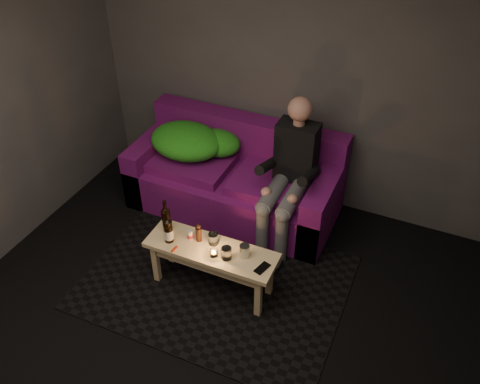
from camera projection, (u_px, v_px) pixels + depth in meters
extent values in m
plane|color=black|center=(183.00, 364.00, 3.66)|extent=(4.50, 4.50, 0.00)
plane|color=#494649|center=(298.00, 74.00, 4.48)|extent=(4.00, 0.00, 4.00)
cube|color=black|center=(215.00, 281.00, 4.28)|extent=(2.15, 1.57, 0.01)
cube|color=#640D65|center=(234.00, 191.00, 4.94)|extent=(1.97, 0.88, 0.41)
cube|color=#640D65|center=(248.00, 137.00, 4.92)|extent=(1.97, 0.22, 0.43)
cube|color=#640D65|center=(155.00, 161.00, 5.17)|extent=(0.20, 0.88, 0.61)
cube|color=#640D65|center=(323.00, 207.00, 4.59)|extent=(0.20, 0.88, 0.61)
cube|color=#640D65|center=(193.00, 163.00, 4.89)|extent=(0.74, 0.59, 0.10)
cube|color=#640D65|center=(273.00, 184.00, 4.62)|extent=(0.74, 0.59, 0.10)
ellipsoid|color=#188718|center=(186.00, 141.00, 4.83)|extent=(0.71, 0.55, 0.29)
ellipsoid|color=#188718|center=(219.00, 143.00, 4.86)|extent=(0.43, 0.35, 0.24)
ellipsoid|color=#188718|center=(174.00, 136.00, 5.03)|extent=(0.31, 0.26, 0.16)
cube|color=black|center=(297.00, 151.00, 4.42)|extent=(0.35, 0.22, 0.54)
sphere|color=tan|center=(300.00, 109.00, 4.17)|extent=(0.21, 0.21, 0.21)
cylinder|color=#52545D|center=(273.00, 193.00, 4.40)|extent=(0.14, 0.49, 0.14)
cylinder|color=#52545D|center=(292.00, 198.00, 4.34)|extent=(0.14, 0.49, 0.14)
cylinder|color=#52545D|center=(262.00, 233.00, 4.40)|extent=(0.11, 0.11, 0.50)
cylinder|color=#52545D|center=(281.00, 238.00, 4.34)|extent=(0.11, 0.11, 0.50)
cube|color=black|center=(259.00, 255.00, 4.49)|extent=(0.09, 0.22, 0.06)
cube|color=black|center=(278.00, 261.00, 4.43)|extent=(0.09, 0.22, 0.06)
cube|color=#E6C287|center=(211.00, 250.00, 3.99)|extent=(1.07, 0.35, 0.04)
cube|color=#E6C287|center=(211.00, 256.00, 4.03)|extent=(0.93, 0.27, 0.10)
cube|color=#E6C287|center=(156.00, 263.00, 4.18)|extent=(0.05, 0.05, 0.40)
cube|color=#E6C287|center=(171.00, 244.00, 4.36)|extent=(0.05, 0.05, 0.40)
cube|color=#E6C287|center=(258.00, 297.00, 3.90)|extent=(0.05, 0.05, 0.40)
cube|color=#E6C287|center=(270.00, 276.00, 4.07)|extent=(0.05, 0.05, 0.40)
cylinder|color=black|center=(166.00, 221.00, 4.09)|extent=(0.07, 0.07, 0.21)
cylinder|color=white|center=(167.00, 224.00, 4.10)|extent=(0.08, 0.08, 0.09)
cone|color=black|center=(165.00, 209.00, 4.01)|extent=(0.07, 0.07, 0.03)
cylinder|color=black|center=(165.00, 206.00, 3.99)|extent=(0.03, 0.03, 0.10)
cylinder|color=black|center=(168.00, 231.00, 3.99)|extent=(0.07, 0.07, 0.21)
cylinder|color=white|center=(169.00, 234.00, 4.01)|extent=(0.08, 0.08, 0.09)
cone|color=black|center=(167.00, 220.00, 3.92)|extent=(0.07, 0.07, 0.03)
cylinder|color=black|center=(167.00, 216.00, 3.90)|extent=(0.03, 0.03, 0.10)
cylinder|color=silver|center=(190.00, 235.00, 4.04)|extent=(0.05, 0.05, 0.09)
cylinder|color=black|center=(199.00, 234.00, 4.01)|extent=(0.05, 0.05, 0.13)
cylinder|color=white|center=(213.00, 239.00, 4.00)|extent=(0.09, 0.09, 0.10)
cylinder|color=white|center=(214.00, 253.00, 3.90)|extent=(0.06, 0.06, 0.05)
sphere|color=orange|center=(214.00, 252.00, 3.90)|extent=(0.02, 0.02, 0.02)
cylinder|color=white|center=(226.00, 253.00, 3.87)|extent=(0.11, 0.11, 0.10)
cylinder|color=#B7BBBF|center=(245.00, 251.00, 3.88)|extent=(0.08, 0.08, 0.11)
cube|color=black|center=(262.00, 268.00, 3.81)|extent=(0.10, 0.15, 0.01)
cube|color=red|center=(174.00, 249.00, 3.97)|extent=(0.03, 0.07, 0.01)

